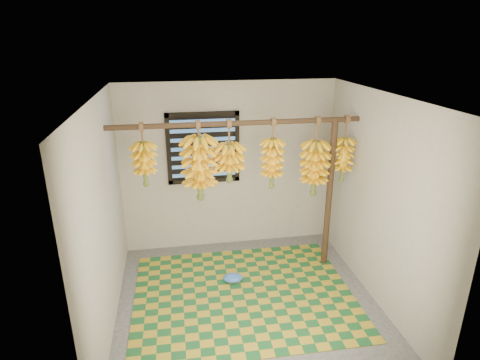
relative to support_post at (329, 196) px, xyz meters
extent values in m
cube|color=#444444|center=(-1.20, -0.70, -1.00)|extent=(3.00, 3.00, 0.01)
cube|color=silver|center=(-1.20, -0.70, 1.40)|extent=(3.00, 3.00, 0.01)
cube|color=gray|center=(-1.20, 0.80, 0.20)|extent=(3.00, 0.01, 2.40)
cube|color=gray|center=(-2.71, -0.70, 0.20)|extent=(0.01, 3.00, 2.40)
cube|color=gray|center=(0.30, -0.70, 0.20)|extent=(0.01, 3.00, 2.40)
cube|color=black|center=(-1.55, 0.78, 0.50)|extent=(1.00, 0.04, 1.00)
cylinder|color=#3B2719|center=(-1.20, 0.00, 1.00)|extent=(3.00, 0.06, 0.06)
cylinder|color=#3B2719|center=(0.00, 0.00, 0.00)|extent=(0.08, 0.08, 2.00)
cube|color=#185326|center=(-1.22, -0.52, -0.99)|extent=(2.63, 2.12, 0.01)
ellipsoid|color=#3266BA|center=(-1.31, -0.24, -0.94)|extent=(0.27, 0.21, 0.10)
cylinder|color=brown|center=(-2.30, 0.00, 0.92)|extent=(0.02, 0.02, 0.23)
cylinder|color=#4C5923|center=(-2.30, 0.00, 0.58)|extent=(0.05, 0.05, 0.50)
cylinder|color=brown|center=(-1.66, 0.00, 0.93)|extent=(0.02, 0.02, 0.20)
cylinder|color=#4C5923|center=(-1.66, 0.00, 0.49)|extent=(0.07, 0.07, 0.74)
cylinder|color=brown|center=(-1.30, 0.00, 0.88)|extent=(0.02, 0.02, 0.29)
cylinder|color=#4C5923|center=(-1.30, 0.00, 0.55)|extent=(0.06, 0.06, 0.44)
cylinder|color=brown|center=(-0.77, 0.00, 0.90)|extent=(0.02, 0.02, 0.25)
cylinder|color=#4C5923|center=(-0.77, 0.00, 0.51)|extent=(0.05, 0.05, 0.59)
cylinder|color=brown|center=(-0.22, 0.00, 0.87)|extent=(0.02, 0.02, 0.31)
cylinder|color=#4C5923|center=(-0.22, 0.00, 0.41)|extent=(0.06, 0.06, 0.67)
cylinder|color=brown|center=(0.15, 0.00, 0.89)|extent=(0.02, 0.02, 0.28)
cylinder|color=#4C5923|center=(0.15, 0.00, 0.51)|extent=(0.05, 0.05, 0.54)
camera|label=1|loc=(-1.96, -4.53, 1.99)|focal=30.00mm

